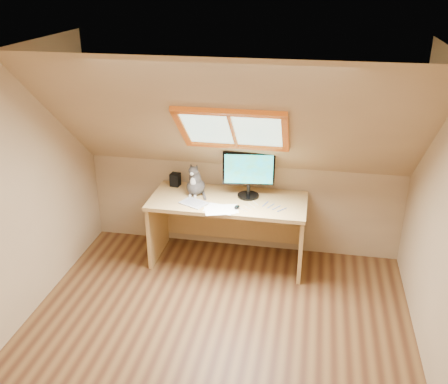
# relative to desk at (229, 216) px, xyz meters

# --- Properties ---
(ground) EXTENTS (3.50, 3.50, 0.00)m
(ground) POSITION_rel_desk_xyz_m (0.10, -1.45, -0.52)
(ground) COLOR brown
(ground) RESTS_ON ground
(room_shell) EXTENTS (3.52, 3.52, 2.41)m
(room_shell) POSITION_rel_desk_xyz_m (0.10, -1.54, 0.91)
(room_shell) COLOR tan
(room_shell) RESTS_ON ground
(desk) EXTENTS (1.64, 0.72, 0.75)m
(desk) POSITION_rel_desk_xyz_m (0.00, 0.00, 0.00)
(desk) COLOR tan
(desk) RESTS_ON ground
(monitor) EXTENTS (0.54, 0.23, 0.50)m
(monitor) POSITION_rel_desk_xyz_m (0.20, 0.03, 0.51)
(monitor) COLOR black
(monitor) RESTS_ON desk
(cat) EXTENTS (0.23, 0.26, 0.36)m
(cat) POSITION_rel_desk_xyz_m (-0.37, -0.00, 0.36)
(cat) COLOR #4C4543
(cat) RESTS_ON desk
(desk_speaker) EXTENTS (0.11, 0.11, 0.14)m
(desk_speaker) POSITION_rel_desk_xyz_m (-0.64, 0.18, 0.30)
(desk_speaker) COLOR black
(desk_speaker) RESTS_ON desk
(graphics_tablet) EXTENTS (0.32, 0.29, 0.01)m
(graphics_tablet) POSITION_rel_desk_xyz_m (-0.33, -0.24, 0.23)
(graphics_tablet) COLOR #B2B2B7
(graphics_tablet) RESTS_ON desk
(mouse) EXTENTS (0.07, 0.10, 0.03)m
(mouse) POSITION_rel_desk_xyz_m (0.13, -0.26, 0.24)
(mouse) COLOR black
(mouse) RESTS_ON desk
(papers) EXTENTS (0.35, 0.30, 0.01)m
(papers) POSITION_rel_desk_xyz_m (-0.09, -0.33, 0.23)
(papers) COLOR white
(papers) RESTS_ON desk
(cables) EXTENTS (0.51, 0.26, 0.01)m
(cables) POSITION_rel_desk_xyz_m (0.39, -0.19, 0.23)
(cables) COLOR silver
(cables) RESTS_ON desk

